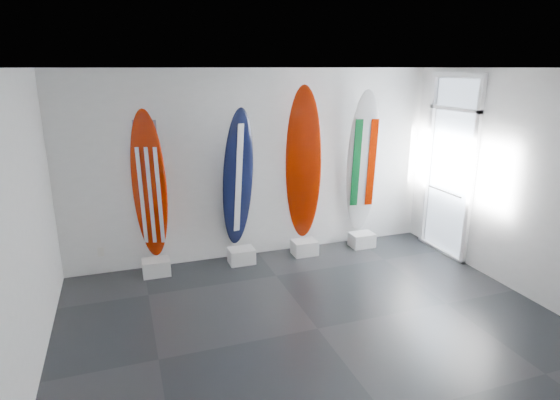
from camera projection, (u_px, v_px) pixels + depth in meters
name	position (u px, v px, depth m)	size (l,w,h in m)	color
floor	(318.00, 329.00, 5.52)	(6.00, 6.00, 0.00)	black
ceiling	(324.00, 68.00, 4.69)	(6.00, 6.00, 0.00)	white
wall_back	(257.00, 165.00, 7.38)	(6.00, 6.00, 0.00)	silver
wall_front	(487.00, 322.00, 2.84)	(6.00, 6.00, 0.00)	silver
wall_left	(16.00, 241.00, 4.16)	(5.00, 5.00, 0.00)	silver
wall_right	(530.00, 187.00, 6.06)	(5.00, 5.00, 0.00)	silver
display_block_usa	(156.00, 267.00, 6.94)	(0.40, 0.30, 0.24)	silver
surfboard_usa	(149.00, 186.00, 6.69)	(0.50, 0.08, 2.23)	#971700
display_block_navy	(241.00, 256.00, 7.35)	(0.40, 0.30, 0.24)	silver
surfboard_navy	(238.00, 180.00, 7.11)	(0.51, 0.08, 2.24)	black
display_block_swiss	(304.00, 247.00, 7.69)	(0.40, 0.30, 0.24)	silver
surfboard_swiss	(303.00, 165.00, 7.40)	(0.57, 0.08, 2.53)	#971700
display_block_italy	(362.00, 240.00, 8.03)	(0.40, 0.30, 0.24)	silver
surfboard_italy	(363.00, 163.00, 7.75)	(0.55, 0.08, 2.44)	silver
wall_outlet	(101.00, 252.00, 6.90)	(0.09, 0.02, 0.13)	silver
glass_door	(450.00, 169.00, 7.47)	(0.12, 1.16, 2.85)	white
balcony	(507.00, 215.00, 8.15)	(2.80, 2.20, 1.20)	slate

